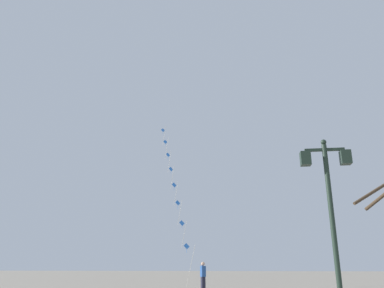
# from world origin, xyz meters

# --- Properties ---
(twin_lantern_lamp_post) EXTENTS (1.39, 0.28, 5.02)m
(twin_lantern_lamp_post) POSITION_xyz_m (2.68, 9.34, 3.47)
(twin_lantern_lamp_post) COLOR #1E2D23
(twin_lantern_lamp_post) RESTS_ON ground_plane
(kite_train) EXTENTS (4.69, 10.97, 14.65)m
(kite_train) POSITION_xyz_m (-4.93, 28.48, 7.67)
(kite_train) COLOR brown
(kite_train) RESTS_ON ground_plane
(kite_flyer) EXTENTS (0.39, 0.62, 1.71)m
(kite_flyer) POSITION_xyz_m (-2.02, 21.74, 0.90)
(kite_flyer) COLOR #1E1E2D
(kite_flyer) RESTS_ON ground_plane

